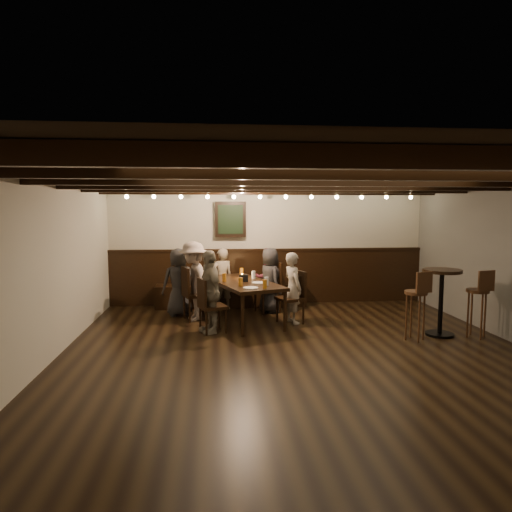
{
  "coord_description": "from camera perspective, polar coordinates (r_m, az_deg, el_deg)",
  "views": [
    {
      "loc": [
        -1.16,
        -5.86,
        1.98
      ],
      "look_at": [
        -0.48,
        1.3,
        1.22
      ],
      "focal_mm": 32.0,
      "sensor_mm": 36.0,
      "label": 1
    }
  ],
  "objects": [
    {
      "name": "high_top_table",
      "position": [
        7.62,
        22.15,
        -4.22
      ],
      "size": [
        0.59,
        0.59,
        1.04
      ],
      "color": "black",
      "rests_on": "floor"
    },
    {
      "name": "pint_c",
      "position": [
        7.91,
        -3.99,
        -2.71
      ],
      "size": [
        0.07,
        0.07,
        0.14
      ],
      "primitive_type": "cylinder",
      "color": "#BF7219",
      "rests_on": "dining_table"
    },
    {
      "name": "chair_left_far",
      "position": [
        7.37,
        -5.55,
        -7.45
      ],
      "size": [
        0.5,
        0.5,
        0.87
      ],
      "rotation": [
        0.0,
        0.0,
        -1.24
      ],
      "color": "black",
      "rests_on": "floor"
    },
    {
      "name": "plate_far",
      "position": [
        7.74,
        0.39,
        -3.36
      ],
      "size": [
        0.24,
        0.24,
        0.01
      ],
      "primitive_type": "cylinder",
      "color": "white",
      "rests_on": "dining_table"
    },
    {
      "name": "dining_table",
      "position": [
        7.95,
        -1.7,
        -3.59
      ],
      "size": [
        1.41,
        2.07,
        0.71
      ],
      "rotation": [
        0.0,
        0.0,
        0.33
      ],
      "color": "black",
      "rests_on": "floor"
    },
    {
      "name": "pint_a",
      "position": [
        8.48,
        -5.26,
        -2.13
      ],
      "size": [
        0.07,
        0.07,
        0.14
      ],
      "primitive_type": "cylinder",
      "color": "#BF7219",
      "rests_on": "dining_table"
    },
    {
      "name": "pint_e",
      "position": [
        7.44,
        -1.94,
        -3.26
      ],
      "size": [
        0.07,
        0.07,
        0.14
      ],
      "primitive_type": "cylinder",
      "color": "#BF7219",
      "rests_on": "dining_table"
    },
    {
      "name": "person_right_near",
      "position": [
        8.66,
        1.76,
        -3.04
      ],
      "size": [
        0.56,
        0.69,
        1.23
      ],
      "primitive_type": "imported",
      "rotation": [
        0.0,
        0.0,
        1.9
      ],
      "color": "#2A292C",
      "rests_on": "floor"
    },
    {
      "name": "pint_g",
      "position": [
        7.23,
        1.1,
        -3.53
      ],
      "size": [
        0.07,
        0.07,
        0.14
      ],
      "primitive_type": "cylinder",
      "color": "#BF7219",
      "rests_on": "dining_table"
    },
    {
      "name": "pint_d",
      "position": [
        8.23,
        -0.3,
        -2.36
      ],
      "size": [
        0.07,
        0.07,
        0.14
      ],
      "primitive_type": "cylinder",
      "color": "silver",
      "rests_on": "dining_table"
    },
    {
      "name": "pint_f",
      "position": [
        7.51,
        1.32,
        -3.16
      ],
      "size": [
        0.07,
        0.07,
        0.14
      ],
      "primitive_type": "cylinder",
      "color": "silver",
      "rests_on": "dining_table"
    },
    {
      "name": "plate_near",
      "position": [
        7.25,
        -0.67,
        -4.0
      ],
      "size": [
        0.24,
        0.24,
        0.01
      ],
      "primitive_type": "cylinder",
      "color": "white",
      "rests_on": "dining_table"
    },
    {
      "name": "person_bench_right",
      "position": [
        9.13,
        1.37,
        -2.72
      ],
      "size": [
        0.69,
        0.61,
        1.18
      ],
      "primitive_type": "imported",
      "rotation": [
        0.0,
        0.0,
        3.47
      ],
      "color": "maroon",
      "rests_on": "floor"
    },
    {
      "name": "chair_right_near",
      "position": [
        8.71,
        1.57,
        -5.15
      ],
      "size": [
        0.55,
        0.55,
        0.96
      ],
      "rotation": [
        0.0,
        0.0,
        1.9
      ],
      "color": "black",
      "rests_on": "floor"
    },
    {
      "name": "person_left_near",
      "position": [
        8.12,
        -7.83,
        -3.1
      ],
      "size": [
        0.78,
        1.02,
        1.4
      ],
      "primitive_type": "imported",
      "rotation": [
        0.0,
        0.0,
        -1.24
      ],
      "color": "gray",
      "rests_on": "floor"
    },
    {
      "name": "room",
      "position": [
        8.18,
        0.74,
        -0.34
      ],
      "size": [
        7.0,
        7.0,
        7.0
      ],
      "color": "black",
      "rests_on": "ground"
    },
    {
      "name": "pint_b",
      "position": [
        8.62,
        -1.82,
        -1.98
      ],
      "size": [
        0.07,
        0.07,
        0.14
      ],
      "primitive_type": "cylinder",
      "color": "#BF7219",
      "rests_on": "dining_table"
    },
    {
      "name": "condiment_caddy",
      "position": [
        7.89,
        -1.56,
        -2.8
      ],
      "size": [
        0.15,
        0.1,
        0.12
      ],
      "primitive_type": "cube",
      "color": "black",
      "rests_on": "dining_table"
    },
    {
      "name": "person_bench_left",
      "position": [
        8.52,
        -9.64,
        -3.21
      ],
      "size": [
        0.71,
        0.57,
        1.25
      ],
      "primitive_type": "imported",
      "rotation": [
        0.0,
        0.0,
        3.47
      ],
      "color": "#292A2C",
      "rests_on": "floor"
    },
    {
      "name": "person_right_far",
      "position": [
        7.88,
        4.62,
        -3.99
      ],
      "size": [
        0.42,
        0.52,
        1.22
      ],
      "primitive_type": "imported",
      "rotation": [
        0.0,
        0.0,
        1.9
      ],
      "color": "#9E9485",
      "rests_on": "floor"
    },
    {
      "name": "bar_stool_right",
      "position": [
        7.79,
        25.89,
        -6.34
      ],
      "size": [
        0.35,
        0.37,
        1.06
      ],
      "rotation": [
        0.0,
        0.0,
        0.23
      ],
      "color": "#331F10",
      "rests_on": "floor"
    },
    {
      "name": "bar_stool_left",
      "position": [
        7.28,
        19.31,
        -6.91
      ],
      "size": [
        0.36,
        0.38,
        1.06
      ],
      "rotation": [
        0.0,
        0.0,
        0.33
      ],
      "color": "#331F10",
      "rests_on": "floor"
    },
    {
      "name": "person_bench_centre",
      "position": [
        8.93,
        -4.28,
        -2.89
      ],
      "size": [
        0.51,
        0.41,
        1.2
      ],
      "primitive_type": "imported",
      "rotation": [
        0.0,
        0.0,
        3.47
      ],
      "color": "gray",
      "rests_on": "floor"
    },
    {
      "name": "person_left_far",
      "position": [
        7.28,
        -5.81,
        -4.44
      ],
      "size": [
        0.55,
        0.84,
        1.32
      ],
      "primitive_type": "imported",
      "rotation": [
        0.0,
        0.0,
        -1.24
      ],
      "color": "gray",
      "rests_on": "floor"
    },
    {
      "name": "candle",
      "position": [
        8.26,
        -1.73,
        -2.65
      ],
      "size": [
        0.05,
        0.05,
        0.05
      ],
      "primitive_type": "cylinder",
      "color": "beige",
      "rests_on": "dining_table"
    },
    {
      "name": "chair_right_far",
      "position": [
        7.93,
        4.41,
        -6.4
      ],
      "size": [
        0.52,
        0.52,
        0.9
      ],
      "rotation": [
        0.0,
        0.0,
        1.9
      ],
      "color": "black",
      "rests_on": "floor"
    },
    {
      "name": "chair_left_near",
      "position": [
        8.2,
        -7.58,
        -5.92
      ],
      "size": [
        0.55,
        0.55,
        0.95
      ],
      "rotation": [
        0.0,
        0.0,
        -1.24
      ],
      "color": "black",
      "rests_on": "floor"
    }
  ]
}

